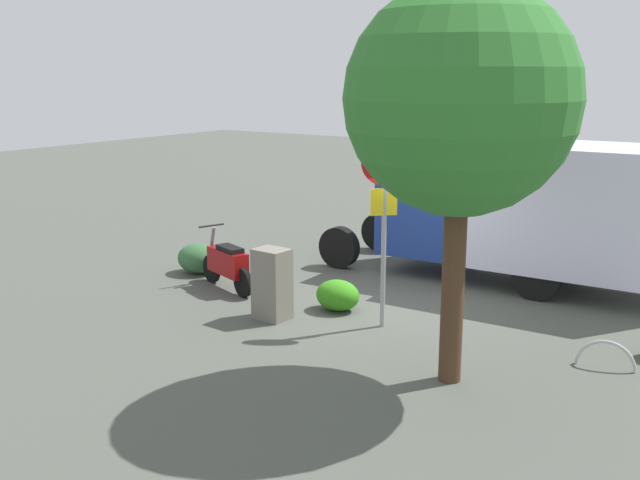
# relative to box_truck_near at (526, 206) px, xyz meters

# --- Properties ---
(ground_plane) EXTENTS (60.00, 60.00, 0.00)m
(ground_plane) POSITION_rel_box_truck_near_xyz_m (1.45, 2.98, -1.57)
(ground_plane) COLOR #4D5148
(box_truck_near) EXTENTS (7.10, 2.34, 2.83)m
(box_truck_near) POSITION_rel_box_truck_near_xyz_m (0.00, 0.00, 0.00)
(box_truck_near) COLOR black
(box_truck_near) RESTS_ON ground
(motorcycle) EXTENTS (1.73, 0.82, 1.20)m
(motorcycle) POSITION_rel_box_truck_near_xyz_m (4.63, 3.66, -1.05)
(motorcycle) COLOR black
(motorcycle) RESTS_ON ground
(stop_sign) EXTENTS (0.71, 0.33, 3.14)m
(stop_sign) POSITION_rel_box_truck_near_xyz_m (1.08, 3.86, 0.52)
(stop_sign) COLOR #9E9EA3
(stop_sign) RESTS_ON ground
(street_tree) EXTENTS (3.02, 3.02, 5.35)m
(street_tree) POSITION_rel_box_truck_near_xyz_m (-0.77, 5.26, 2.24)
(street_tree) COLOR #47301E
(street_tree) RESTS_ON ground
(utility_cabinet) EXTENTS (0.61, 0.50, 1.23)m
(utility_cabinet) POSITION_rel_box_truck_near_xyz_m (2.85, 4.55, -0.96)
(utility_cabinet) COLOR slate
(utility_cabinet) RESTS_ON ground
(bike_rack_hoop) EXTENTS (0.85, 0.16, 0.85)m
(bike_rack_hoop) POSITION_rel_box_truck_near_xyz_m (-2.47, 3.63, -1.57)
(bike_rack_hoop) COLOR #B7B7BC
(bike_rack_hoop) RESTS_ON ground
(shrub_near_sign) EXTENTS (0.93, 0.76, 0.63)m
(shrub_near_sign) POSITION_rel_box_truck_near_xyz_m (5.95, 3.08, -1.26)
(shrub_near_sign) COLOR #346237
(shrub_near_sign) RESTS_ON ground
(shrub_by_tree) EXTENTS (0.81, 0.66, 0.55)m
(shrub_by_tree) POSITION_rel_box_truck_near_xyz_m (2.16, 3.54, -1.30)
(shrub_by_tree) COLOR #35871A
(shrub_by_tree) RESTS_ON ground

